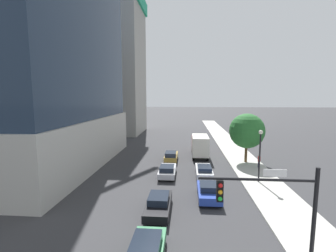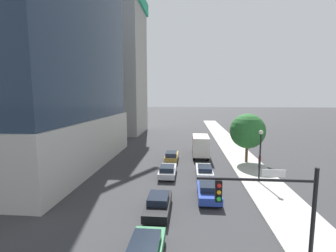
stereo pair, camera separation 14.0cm
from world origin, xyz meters
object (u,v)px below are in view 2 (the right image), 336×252
Objects in this scene: construction_building at (111,60)px; box_truck at (200,145)px; traffic_light_pole at (270,202)px; car_gold at (172,156)px; car_blue at (209,191)px; street_tree at (247,131)px; street_lamp at (260,148)px; car_silver at (168,171)px; car_white at (204,171)px; pedestrian_red_shirt at (260,161)px; car_black at (158,204)px.

box_truck is at bearing -47.32° from construction_building.
traffic_light_pole is (23.24, -46.83, -14.10)m from construction_building.
car_gold is 12.93m from car_blue.
street_tree is 0.96× the size of box_truck.
traffic_light_pole is at bearing -73.36° from car_gold.
street_tree is at bearing -0.34° from car_gold.
street_lamp reaches higher than car_silver.
construction_building is 9.79× the size of car_silver.
traffic_light_pole reaches higher than car_white.
street_tree is 4.42m from pedestrian_red_shirt.
street_lamp is at bearing -93.99° from street_tree.
car_gold is at bearing 106.64° from traffic_light_pole.
street_tree is 1.52× the size of car_gold.
car_black is (-4.17, -8.67, -0.01)m from car_white.
street_lamp is at bearing -38.47° from car_gold.
construction_building is 10.39× the size of car_blue.
construction_building is 54.15m from traffic_light_pole.
box_truck is (4.17, 9.36, 1.16)m from car_silver.
street_lamp is 1.33× the size of car_blue.
traffic_light_pole is at bearing -44.41° from car_black.
car_black is at bearing -90.00° from car_silver.
car_black is (-4.17, -2.69, -0.05)m from car_blue.
street_lamp is 1.17× the size of car_black.
car_gold is 1.06× the size of car_blue.
street_lamp is at bearing 38.52° from car_blue.
car_blue is at bearing -71.19° from car_gold.
street_tree is 14.14m from car_blue.
street_lamp is (26.71, -33.49, -14.27)m from construction_building.
pedestrian_red_shirt reaches higher than car_white.
car_gold is (16.93, -25.72, -17.30)m from construction_building.
traffic_light_pole is 1.04× the size of street_lamp.
street_lamp is (3.48, 13.34, -0.16)m from traffic_light_pole.
car_gold is at bearing -145.79° from box_truck.
car_white is 2.76× the size of pedestrian_red_shirt.
box_truck is (4.17, 17.77, 1.16)m from car_black.
street_tree is at bearing -43.41° from construction_building.
traffic_light_pole reaches higher than car_black.
pedestrian_red_shirt is (11.35, -2.60, 0.24)m from car_gold.
street_lamp reaches higher than car_white.
car_silver is 0.63× the size of box_truck.
street_lamp reaches higher than car_blue.
car_gold is 0.63× the size of box_truck.
car_blue is at bearing -141.48° from street_lamp.
car_blue is 4.96m from car_black.
construction_building is at bearing 134.95° from pedestrian_red_shirt.
box_truck is (4.17, 2.83, 1.11)m from car_gold.
car_silver is (-9.79, 1.25, -3.09)m from street_lamp.
car_gold is (-10.32, 0.06, -3.70)m from street_tree.
car_blue is (-6.15, -12.18, -3.71)m from street_tree.
car_silver is at bearing -62.30° from construction_building.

